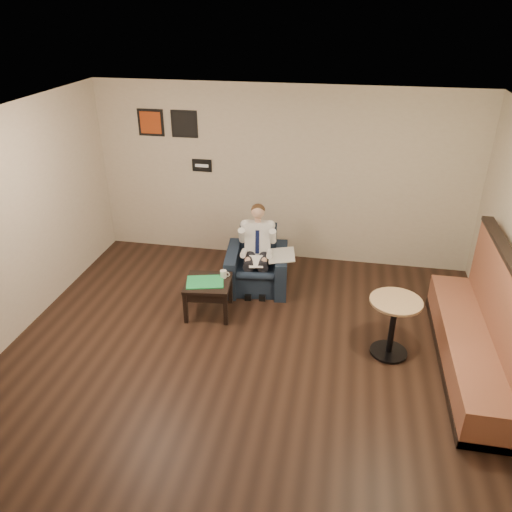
% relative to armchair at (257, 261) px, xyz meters
% --- Properties ---
extents(ground, '(6.00, 6.00, 0.00)m').
position_rel_armchair_xyz_m(ground, '(0.20, -1.92, -0.43)').
color(ground, black).
rests_on(ground, ground).
extents(wall_back, '(6.00, 0.02, 2.80)m').
position_rel_armchair_xyz_m(wall_back, '(0.20, 1.08, 0.97)').
color(wall_back, beige).
rests_on(wall_back, ground).
extents(ceiling, '(6.00, 6.00, 0.02)m').
position_rel_armchair_xyz_m(ceiling, '(0.20, -1.92, 2.37)').
color(ceiling, white).
rests_on(ceiling, wall_back).
extents(seating_sign, '(0.32, 0.02, 0.20)m').
position_rel_armchair_xyz_m(seating_sign, '(-1.10, 1.07, 1.07)').
color(seating_sign, black).
rests_on(seating_sign, wall_back).
extents(art_print_left, '(0.42, 0.03, 0.42)m').
position_rel_armchair_xyz_m(art_print_left, '(-1.90, 1.07, 1.72)').
color(art_print_left, '#A63B14').
rests_on(art_print_left, wall_back).
extents(art_print_right, '(0.42, 0.03, 0.42)m').
position_rel_armchair_xyz_m(art_print_right, '(-1.35, 1.07, 1.72)').
color(art_print_right, black).
rests_on(art_print_right, wall_back).
extents(armchair, '(0.99, 0.99, 0.86)m').
position_rel_armchair_xyz_m(armchair, '(0.00, 0.00, 0.00)').
color(armchair, black).
rests_on(armchair, ground).
extents(seated_man, '(0.66, 0.91, 1.18)m').
position_rel_armchair_xyz_m(seated_man, '(0.01, -0.11, 0.16)').
color(seated_man, silver).
rests_on(seated_man, armchair).
extents(lap_papers, '(0.25, 0.31, 0.01)m').
position_rel_armchair_xyz_m(lap_papers, '(0.02, -0.21, 0.10)').
color(lap_papers, white).
rests_on(lap_papers, seated_man).
extents(newspaper, '(0.45, 0.53, 0.01)m').
position_rel_armchair_xyz_m(newspaper, '(0.37, -0.05, 0.16)').
color(newspaper, silver).
rests_on(newspaper, armchair).
extents(side_table, '(0.67, 0.67, 0.49)m').
position_rel_armchair_xyz_m(side_table, '(-0.52, -0.82, -0.19)').
color(side_table, black).
rests_on(side_table, ground).
extents(green_folder, '(0.56, 0.46, 0.01)m').
position_rel_armchair_xyz_m(green_folder, '(-0.55, -0.85, 0.07)').
color(green_folder, green).
rests_on(green_folder, side_table).
extents(coffee_mug, '(0.10, 0.10, 0.10)m').
position_rel_armchair_xyz_m(coffee_mug, '(-0.34, -0.67, 0.11)').
color(coffee_mug, white).
rests_on(coffee_mug, side_table).
extents(smartphone, '(0.16, 0.09, 0.01)m').
position_rel_armchair_xyz_m(smartphone, '(-0.49, -0.64, 0.06)').
color(smartphone, black).
rests_on(smartphone, side_table).
extents(banquette, '(0.64, 2.66, 1.36)m').
position_rel_armchair_xyz_m(banquette, '(2.79, -1.33, 0.25)').
color(banquette, brown).
rests_on(banquette, ground).
extents(cafe_table, '(0.80, 0.80, 0.77)m').
position_rel_armchair_xyz_m(cafe_table, '(1.89, -1.27, -0.05)').
color(cafe_table, '#A07C57').
rests_on(cafe_table, ground).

